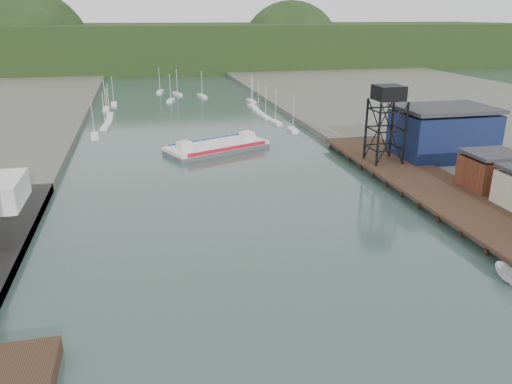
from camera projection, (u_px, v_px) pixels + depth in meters
name	position (u px, v px, depth m)	size (l,w,h in m)	color
ground	(321.00, 373.00, 46.76)	(600.00, 600.00, 0.00)	#29403B
east_pier	(423.00, 180.00, 95.26)	(14.00, 70.00, 2.45)	black
lift_tower	(388.00, 98.00, 102.14)	(6.50, 6.50, 16.00)	black
blue_shed	(443.00, 133.00, 110.04)	(20.50, 14.50, 11.30)	black
marina_sailboats	(184.00, 110.00, 173.72)	(57.71, 92.65, 0.90)	silver
distant_hills	(154.00, 50.00, 318.96)	(500.00, 120.00, 80.00)	black
chain_ferry	(217.00, 147.00, 122.61)	(26.82, 18.93, 3.59)	#4E4E51
motorboat	(508.00, 276.00, 62.26)	(1.94, 5.16, 1.99)	silver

